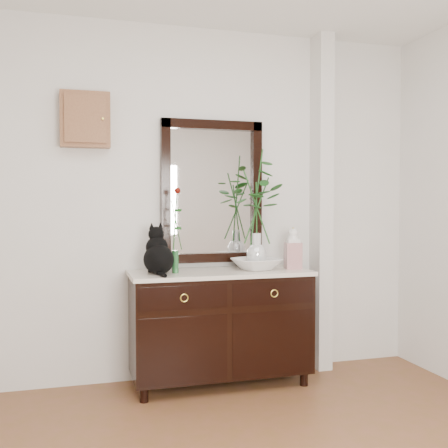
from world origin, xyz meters
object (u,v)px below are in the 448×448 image
object	(u,v)px
sideboard	(220,321)
ginger_jar	(293,248)
cat	(159,250)
lotus_bowl	(256,264)

from	to	relation	value
sideboard	ginger_jar	bearing A→B (deg)	-2.23
cat	sideboard	bearing A→B (deg)	-2.36
ginger_jar	cat	bearing A→B (deg)	-179.13
sideboard	ginger_jar	distance (m)	0.78
sideboard	lotus_bowl	xyz separation A→B (m)	(0.28, -0.01, 0.42)
lotus_bowl	cat	bearing A→B (deg)	-177.69
cat	ginger_jar	world-z (taller)	cat
sideboard	ginger_jar	xyz separation A→B (m)	(0.57, -0.02, 0.53)
sideboard	ginger_jar	size ratio (longest dim) A/B	4.19
sideboard	lotus_bowl	bearing A→B (deg)	-1.61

